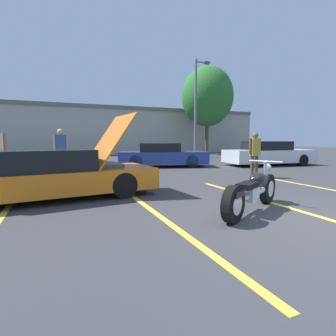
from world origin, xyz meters
The scene contains 12 objects.
ground_plane centered at (0.00, 0.00, 0.00)m, with size 80.00×80.00×0.00m, color #38383A.
parking_stripe_middle centered at (-2.36, 1.48, 0.00)m, with size 0.12×5.71×0.01m, color yellow.
parking_stripe_back centered at (0.31, 1.48, 0.00)m, with size 0.12×5.71×0.01m, color yellow.
far_building centered at (0.00, 22.83, 2.34)m, with size 32.00×4.20×4.40m.
light_pole centered at (5.73, 14.69, 3.99)m, with size 1.21×0.28×7.22m.
tree_background centered at (8.75, 18.09, 5.24)m, with size 4.64×4.64×7.92m.
motorcycle centered at (-0.58, 1.19, 0.40)m, with size 2.22×1.32×0.96m.
show_car_hood_open centered at (-4.13, 3.97, 0.57)m, with size 4.88×2.24×2.06m.
parked_car_mid_row centered at (0.97, 9.70, 0.58)m, with size 4.75×3.02×1.21m.
parked_car_right_row centered at (6.56, 8.16, 0.61)m, with size 4.97×2.41×1.30m.
spectator_by_show_car centered at (-3.87, 8.51, 1.09)m, with size 0.52×0.24×1.82m.
spectator_midground centered at (2.62, 4.78, 0.98)m, with size 0.52×0.22×1.66m.
Camera 1 is at (-4.07, -2.77, 1.41)m, focal length 28.00 mm.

